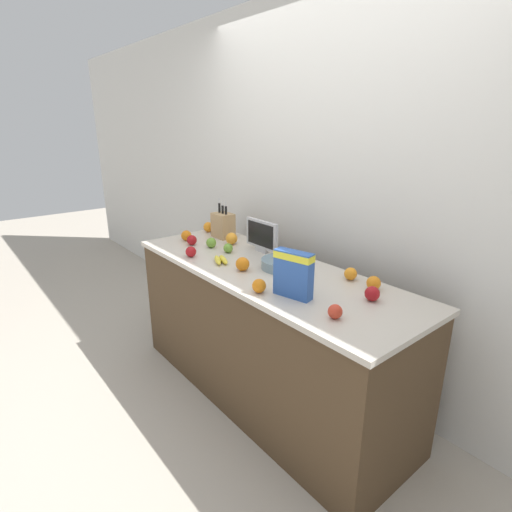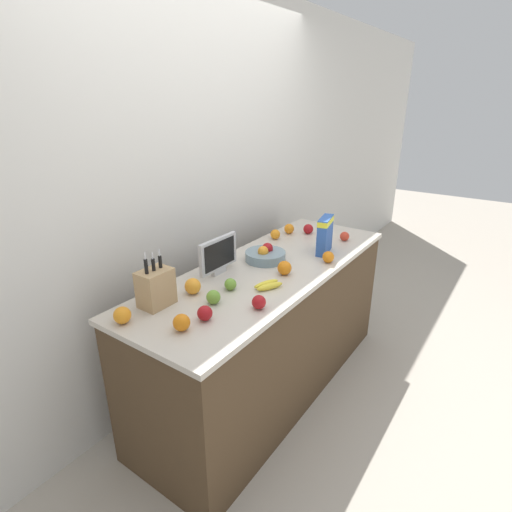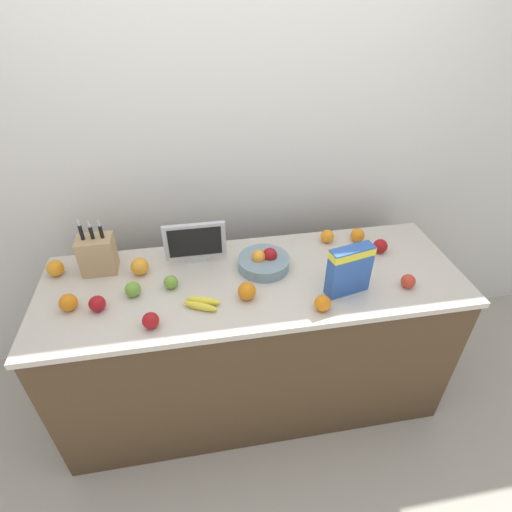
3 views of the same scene
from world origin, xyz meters
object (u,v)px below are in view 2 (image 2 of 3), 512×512
apple_front (213,297)px  orange_mid_left (182,323)px  orange_front_center (275,234)px  fruit_bowl (265,255)px  apple_rightmost (345,236)px  cereal_box (325,233)px  apple_middle (205,313)px  small_monitor (218,255)px  orange_front_left (289,229)px  banana_bunch (268,285)px  apple_near_bananas (308,229)px  orange_back_center (122,315)px  apple_by_knife_block (259,302)px  orange_front_right (284,268)px  orange_near_bowl (328,257)px  knife_block (156,288)px  apple_rear (231,284)px  orange_mid_right (193,286)px

apple_front → orange_mid_left: 0.28m
apple_front → orange_front_center: 1.06m
fruit_bowl → apple_rightmost: 0.70m
cereal_box → orange_front_center: (0.04, 0.42, -0.10)m
cereal_box → orange_mid_left: cereal_box is taller
apple_middle → small_monitor: bearing=32.9°
apple_middle → orange_front_left: bearing=14.0°
cereal_box → banana_bunch: (-0.67, 0.01, -0.12)m
apple_near_bananas → orange_back_center: orange_back_center is taller
apple_front → orange_back_center: orange_back_center is taller
apple_by_knife_block → apple_near_bananas: 1.23m
apple_by_knife_block → orange_back_center: 0.65m
apple_middle → orange_front_right: size_ratio=0.87×
fruit_bowl → orange_back_center: 1.03m
orange_front_right → apple_front: bearing=168.0°
small_monitor → apple_middle: size_ratio=4.24×
apple_middle → orange_near_bowl: bearing=-9.7°
knife_block → orange_near_bowl: (1.01, -0.47, -0.06)m
apple_rear → orange_mid_left: 0.45m
orange_front_right → knife_block: bearing=154.1°
orange_front_center → orange_front_right: bearing=-142.7°
orange_mid_right → orange_front_center: (1.00, 0.11, -0.01)m
apple_by_knife_block → orange_back_center: bearing=137.1°
apple_front → orange_front_right: orange_front_right is taller
knife_block → banana_bunch: size_ratio=1.68×
small_monitor → orange_mid_right: (-0.28, -0.05, -0.08)m
cereal_box → apple_by_knife_block: cereal_box is taller
small_monitor → apple_by_knife_block: 0.49m
orange_front_right → orange_front_left: 0.77m
apple_front → apple_rear: (0.17, 0.03, -0.00)m
orange_mid_left → apple_front: bearing=9.8°
small_monitor → fruit_bowl: 0.36m
cereal_box → apple_near_bananas: bearing=30.7°
apple_by_knife_block → orange_mid_right: orange_mid_right is taller
apple_front → apple_middle: bearing=-153.4°
cereal_box → apple_by_knife_block: size_ratio=3.41×
apple_rightmost → orange_front_left: orange_front_left is taller
apple_rightmost → orange_front_center: (-0.26, 0.44, 0.00)m
cereal_box → apple_rightmost: (0.30, -0.02, -0.10)m
fruit_bowl → apple_rear: (-0.46, -0.08, -0.00)m
orange_front_right → orange_front_left: size_ratio=1.10×
apple_rear → orange_front_right: 0.37m
apple_rear → orange_front_center: 0.89m
orange_front_center → small_monitor: bearing=-175.2°
orange_front_center → orange_front_left: (0.17, -0.02, 0.00)m
apple_rightmost → orange_near_bowl: (-0.45, -0.08, 0.00)m
apple_rightmost → apple_near_bananas: (-0.01, 0.29, 0.00)m
knife_block → orange_front_right: (0.69, -0.33, -0.06)m
knife_block → small_monitor: bearing=-0.9°
banana_bunch → apple_rightmost: (0.97, -0.03, 0.02)m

